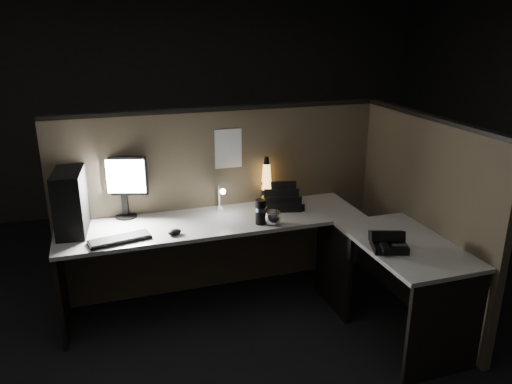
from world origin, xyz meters
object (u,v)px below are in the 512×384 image
object	(u,v)px
pc_tower	(71,201)
monitor	(123,181)
lava_lamp	(266,184)
keyboard	(120,240)
desk_phone	(388,242)

from	to	relation	value
pc_tower	monitor	distance (m)	0.42
pc_tower	lava_lamp	world-z (taller)	pc_tower
monitor	pc_tower	bearing A→B (deg)	-138.79
pc_tower	monitor	world-z (taller)	monitor
pc_tower	keyboard	xyz separation A→B (m)	(0.30, -0.28, -0.21)
lava_lamp	desk_phone	distance (m)	1.18
desk_phone	pc_tower	bearing A→B (deg)	172.88
monitor	desk_phone	world-z (taller)	monitor
pc_tower	lava_lamp	bearing A→B (deg)	10.09
keyboard	lava_lamp	xyz separation A→B (m)	(1.20, 0.39, 0.16)
lava_lamp	monitor	bearing A→B (deg)	177.02
pc_tower	lava_lamp	size ratio (longest dim) A/B	1.13
keyboard	desk_phone	size ratio (longest dim) A/B	1.55
pc_tower	desk_phone	size ratio (longest dim) A/B	1.67
pc_tower	keyboard	distance (m)	0.46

